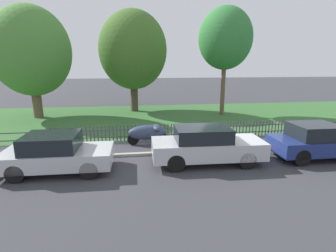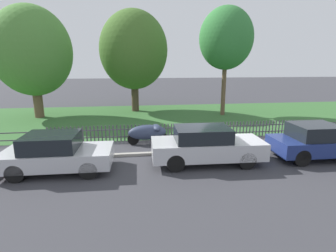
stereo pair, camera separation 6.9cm
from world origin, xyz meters
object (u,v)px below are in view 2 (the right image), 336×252
parked_car_navy_estate (206,145)px  tree_mid_park (226,39)px  parked_car_black_saloon (56,153)px  covered_motorcycle (148,132)px  tree_behind_motorcycle (134,50)px  parked_car_red_compact (316,141)px  tree_nearest_kerb (32,51)px

parked_car_navy_estate → tree_mid_park: size_ratio=0.56×
parked_car_black_saloon → covered_motorcycle: 4.61m
parked_car_black_saloon → tree_behind_motorcycle: tree_behind_motorcycle is taller
parked_car_red_compact → tree_mid_park: size_ratio=0.48×
parked_car_red_compact → tree_behind_motorcycle: (-7.37, 12.25, 4.15)m
parked_car_navy_estate → covered_motorcycle: bearing=128.0°
parked_car_red_compact → tree_nearest_kerb: size_ratio=0.48×
tree_nearest_kerb → tree_behind_motorcycle: tree_behind_motorcycle is taller
covered_motorcycle → parked_car_navy_estate: bearing=-58.0°
tree_mid_park → tree_nearest_kerb: bearing=176.3°
parked_car_black_saloon → parked_car_navy_estate: (5.64, 0.08, 0.04)m
tree_behind_motorcycle → tree_mid_park: (6.66, -2.59, 0.74)m
tree_behind_motorcycle → tree_mid_park: 7.18m
covered_motorcycle → tree_mid_park: bearing=43.6°
parked_car_red_compact → parked_car_navy_estate: bearing=-179.5°
covered_motorcycle → tree_nearest_kerb: size_ratio=0.25×
tree_nearest_kerb → parked_car_red_compact: bearing=-36.2°
covered_motorcycle → tree_behind_motorcycle: size_ratio=0.25×
covered_motorcycle → tree_behind_motorcycle: (-0.54, 9.32, 4.30)m
parked_car_navy_estate → tree_nearest_kerb: 14.84m
parked_car_navy_estate → tree_mid_park: (4.02, 9.62, 4.88)m
parked_car_black_saloon → tree_mid_park: (9.66, 9.69, 4.92)m
parked_car_navy_estate → tree_mid_park: 11.51m
covered_motorcycle → tree_mid_park: 10.40m
tree_nearest_kerb → tree_behind_motorcycle: (7.06, 1.70, 0.20)m
covered_motorcycle → tree_mid_park: (6.12, 6.73, 5.03)m
tree_behind_motorcycle → parked_car_red_compact: bearing=-59.0°
parked_car_navy_estate → covered_motorcycle: size_ratio=2.24×
tree_mid_park → parked_car_navy_estate: bearing=-112.7°
parked_car_black_saloon → parked_car_navy_estate: 5.64m
parked_car_black_saloon → covered_motorcycle: size_ratio=1.97×
tree_nearest_kerb → tree_mid_park: bearing=-3.7°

